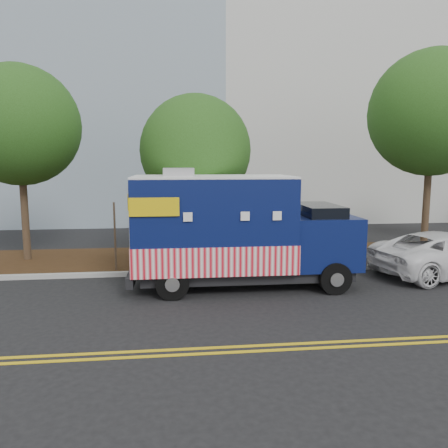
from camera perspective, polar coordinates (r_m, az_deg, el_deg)
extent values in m
plane|color=black|center=(13.28, -2.23, -8.05)|extent=(120.00, 120.00, 0.00)
cube|color=#9E9E99|center=(14.61, -2.65, -6.24)|extent=(120.00, 0.18, 0.15)
cube|color=black|center=(16.65, -3.15, -4.45)|extent=(120.00, 4.00, 0.15)
cube|color=gold|center=(9.11, -0.03, -15.81)|extent=(120.00, 0.10, 0.01)
cube|color=gold|center=(8.88, 0.17, -16.46)|extent=(120.00, 0.10, 0.01)
cube|color=silver|center=(36.63, -1.81, 26.11)|extent=(46.00, 20.00, 30.00)
cylinder|color=#38281C|center=(17.41, -24.59, 1.65)|extent=(0.26, 0.26, 3.91)
sphere|color=#234714|center=(17.37, -25.19, 11.58)|extent=(4.25, 4.25, 4.25)
cylinder|color=#38281C|center=(15.77, -3.65, 0.32)|extent=(0.26, 0.26, 3.12)
sphere|color=#234714|center=(15.63, -3.74, 9.58)|extent=(3.91, 3.91, 3.91)
cylinder|color=#38281C|center=(18.17, 24.92, 2.52)|extent=(0.26, 0.26, 4.32)
sphere|color=#234714|center=(18.19, 25.56, 12.95)|extent=(4.61, 4.61, 4.61)
cube|color=#473828|center=(14.76, -14.04, -1.87)|extent=(0.06, 0.06, 2.40)
cube|color=black|center=(13.19, 2.78, -6.13)|extent=(6.07, 2.09, 0.30)
cube|color=#0A1448|center=(12.79, -1.49, 0.25)|extent=(4.56, 2.52, 2.60)
cube|color=red|center=(12.94, -1.47, -3.79)|extent=(4.60, 2.58, 0.81)
cube|color=white|center=(12.67, -1.51, 6.18)|extent=(4.56, 2.52, 0.06)
cube|color=#B7B7BA|center=(12.62, -5.96, 6.77)|extent=(0.87, 0.87, 0.24)
cube|color=#0A1448|center=(13.54, 12.36, -2.05)|extent=(1.96, 2.34, 1.52)
cube|color=black|center=(13.41, 12.24, 1.00)|extent=(1.10, 2.12, 0.70)
cube|color=black|center=(13.98, 16.18, -3.98)|extent=(0.10, 2.17, 0.32)
cube|color=black|center=(13.09, -11.73, -6.26)|extent=(0.21, 2.44, 0.30)
cube|color=#B7B7BA|center=(12.80, -11.78, 0.33)|extent=(0.05, 1.95, 2.06)
cube|color=#B7B7BA|center=(14.08, -0.61, 1.21)|extent=(1.95, 0.05, 1.19)
cube|color=yellow|center=(11.41, -9.12, 2.21)|extent=(1.30, 0.03, 0.49)
cube|color=yellow|center=(13.97, -8.60, 3.29)|extent=(1.30, 0.03, 0.49)
cylinder|color=black|center=(12.75, 14.29, -6.88)|extent=(0.91, 0.31, 0.91)
cylinder|color=black|center=(14.77, 11.30, -4.72)|extent=(0.91, 0.31, 0.91)
cylinder|color=black|center=(11.97, -6.76, -7.67)|extent=(0.91, 0.31, 0.91)
cylinder|color=black|center=(14.11, -6.69, -5.23)|extent=(0.91, 0.31, 0.91)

